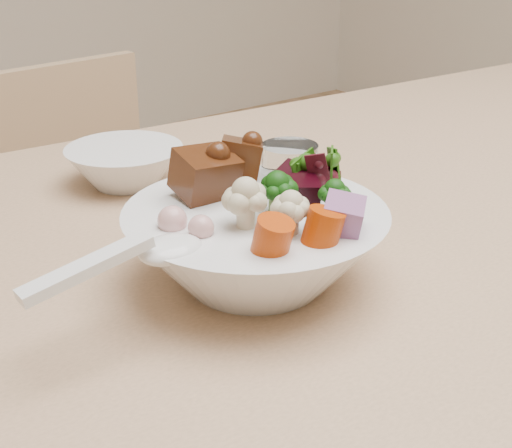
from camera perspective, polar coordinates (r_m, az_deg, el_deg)
name	(u,v)px	position (r m, az deg, el deg)	size (l,w,h in m)	color
dining_table	(379,279)	(0.89, 9.85, -4.33)	(1.80, 1.09, 0.81)	tan
chair_far	(96,253)	(1.52, -12.70, -2.32)	(0.43, 0.43, 0.86)	tan
food_bowl	(256,240)	(0.69, 0.01, -1.26)	(0.25, 0.25, 0.14)	white
soup_spoon	(150,254)	(0.60, -8.45, -2.38)	(0.16, 0.05, 0.03)	white
water_glass	(289,195)	(0.78, 2.63, 2.36)	(0.06, 0.06, 0.10)	white
side_bowl	(125,166)	(0.95, -10.43, 4.59)	(0.15, 0.15, 0.05)	white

